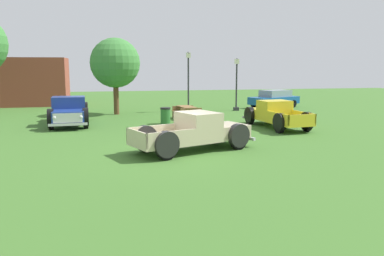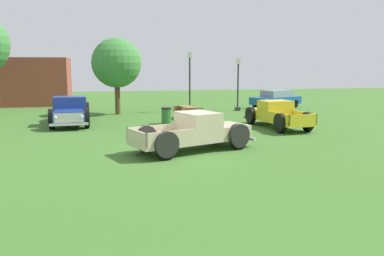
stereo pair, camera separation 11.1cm
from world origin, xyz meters
TOP-DOWN VIEW (x-y plane):
  - ground_plane at (0.00, 0.00)m, footprint 80.00×80.00m
  - pickup_truck_foreground at (1.25, 0.41)m, footprint 5.21×3.37m
  - pickup_truck_behind_left at (6.64, 5.38)m, footprint 2.32×4.92m
  - pickup_truck_behind_right at (-4.34, 8.45)m, footprint 2.28×5.37m
  - sedan_distant_a at (11.03, 14.96)m, footprint 4.58×3.25m
  - lamp_post_near at (3.67, 13.78)m, footprint 0.36×0.36m
  - lamp_post_far at (7.32, 13.60)m, footprint 0.36×0.36m
  - picnic_table at (2.71, 9.82)m, footprint 1.71×1.98m
  - trash_can at (1.03, 7.82)m, footprint 0.59×0.59m
  - oak_tree_east at (-1.58, 13.17)m, footprint 3.39×3.39m
  - brick_pavilion at (-8.81, 21.65)m, footprint 6.67×4.35m

SIDE VIEW (x-z plane):
  - ground_plane at x=0.00m, z-range 0.00..0.00m
  - trash_can at x=1.03m, z-range 0.00..0.95m
  - picnic_table at x=2.71m, z-range 0.10..0.88m
  - pickup_truck_behind_left at x=6.64m, z-range -0.03..1.42m
  - pickup_truck_foreground at x=1.25m, z-range -0.03..1.47m
  - sedan_distant_a at x=11.03m, z-range 0.04..1.45m
  - pickup_truck_behind_right at x=-4.34m, z-range -0.04..1.58m
  - brick_pavilion at x=-8.81m, z-range 0.00..4.03m
  - lamp_post_far at x=7.32m, z-range 0.10..4.01m
  - lamp_post_near at x=3.67m, z-range 0.10..4.46m
  - oak_tree_east at x=-1.58m, z-range 0.90..6.13m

